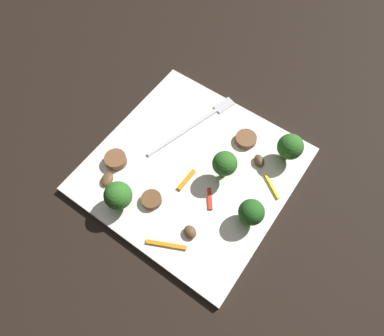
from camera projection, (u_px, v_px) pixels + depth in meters
ground_plane at (192, 171)px, 0.57m from camera, size 1.40×1.40×0.00m
plate at (192, 170)px, 0.56m from camera, size 0.30×0.30×0.01m
fork at (198, 122)px, 0.60m from camera, size 0.18×0.06×0.00m
broccoli_floret_0 at (225, 164)px, 0.52m from camera, size 0.04×0.04×0.06m
broccoli_floret_1 at (290, 147)px, 0.54m from camera, size 0.04×0.04×0.05m
broccoli_floret_2 at (118, 196)px, 0.50m from camera, size 0.04×0.04×0.05m
broccoli_floret_3 at (251, 212)px, 0.49m from camera, size 0.04×0.04×0.05m
sausage_slice_0 at (246, 139)px, 0.58m from camera, size 0.05×0.05×0.01m
sausage_slice_1 at (152, 200)px, 0.53m from camera, size 0.04×0.04×0.01m
sausage_slice_2 at (116, 160)px, 0.56m from camera, size 0.05×0.05×0.01m
mushroom_0 at (259, 160)px, 0.56m from camera, size 0.02×0.03×0.01m
mushroom_1 at (107, 179)px, 0.54m from camera, size 0.03×0.03×0.01m
mushroom_2 at (190, 232)px, 0.50m from camera, size 0.02×0.03×0.01m
pepper_strip_0 at (187, 180)px, 0.54m from camera, size 0.04×0.01×0.00m
pepper_strip_1 at (210, 199)px, 0.53m from camera, size 0.03×0.03×0.00m
pepper_strip_2 at (272, 186)px, 0.54m from camera, size 0.03×0.04×0.00m
pepper_strip_3 at (166, 245)px, 0.50m from camera, size 0.03×0.06×0.00m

